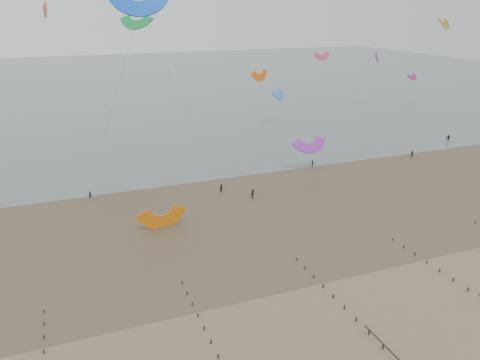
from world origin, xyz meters
name	(u,v)px	position (x,y,z in m)	size (l,w,h in m)	color
ground	(312,311)	(0.00, 0.00, 0.00)	(500.00, 500.00, 0.00)	brown
sea_and_shore	(203,212)	(-4.08, 34.40, 0.01)	(500.00, 665.00, 0.03)	#475654
kitesurfer_lead	(90,195)	(-23.46, 49.06, 0.78)	(0.57, 0.37, 1.55)	black
kitesurfers	(324,166)	(29.83, 47.55, 0.90)	(131.94, 20.29, 1.88)	black
grounded_kite	(163,227)	(-12.61, 30.76, 0.00)	(7.47, 3.91, 5.69)	orange
kites_airborne	(130,72)	(-8.07, 87.28, 19.78)	(237.97, 117.60, 37.78)	blue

